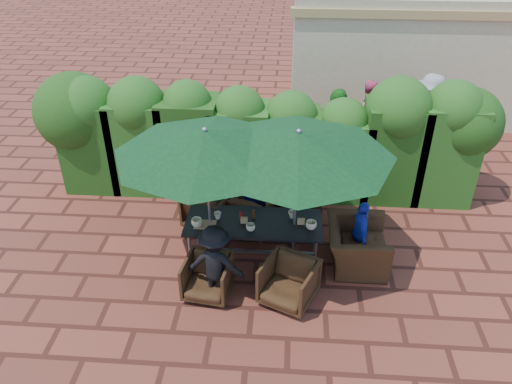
# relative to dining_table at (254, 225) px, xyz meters

# --- Properties ---
(ground) EXTENTS (80.00, 80.00, 0.00)m
(ground) POSITION_rel_dining_table_xyz_m (0.06, -0.10, -0.67)
(ground) COLOR brown
(ground) RESTS_ON ground
(dining_table) EXTENTS (2.25, 0.90, 0.75)m
(dining_table) POSITION_rel_dining_table_xyz_m (0.00, 0.00, 0.00)
(dining_table) COLOR black
(dining_table) RESTS_ON ground
(umbrella_left) EXTENTS (2.83, 2.83, 2.46)m
(umbrella_left) POSITION_rel_dining_table_xyz_m (-0.71, -0.06, 1.54)
(umbrella_left) COLOR gray
(umbrella_left) RESTS_ON ground
(umbrella_right) EXTENTS (2.96, 2.96, 2.46)m
(umbrella_right) POSITION_rel_dining_table_xyz_m (0.67, -0.02, 1.54)
(umbrella_right) COLOR gray
(umbrella_right) RESTS_ON ground
(chair_far_left) EXTENTS (1.08, 1.06, 0.86)m
(chair_far_left) POSITION_rel_dining_table_xyz_m (-0.86, 0.89, -0.25)
(chair_far_left) COLOR black
(chair_far_left) RESTS_ON ground
(chair_far_mid) EXTENTS (1.06, 1.04, 0.84)m
(chair_far_mid) POSITION_rel_dining_table_xyz_m (-0.06, 0.86, -0.25)
(chair_far_mid) COLOR black
(chair_far_mid) RESTS_ON ground
(chair_far_right) EXTENTS (0.77, 0.73, 0.75)m
(chair_far_right) POSITION_rel_dining_table_xyz_m (0.78, 1.04, -0.30)
(chair_far_right) COLOR black
(chair_far_right) RESTS_ON ground
(chair_near_left) EXTENTS (0.79, 0.75, 0.72)m
(chair_near_left) POSITION_rel_dining_table_xyz_m (-0.64, -0.93, -0.31)
(chair_near_left) COLOR black
(chair_near_left) RESTS_ON ground
(chair_near_right) EXTENTS (0.98, 0.96, 0.78)m
(chair_near_right) POSITION_rel_dining_table_xyz_m (0.61, -0.99, -0.29)
(chair_near_right) COLOR black
(chair_near_right) RESTS_ON ground
(chair_end_right) EXTENTS (0.74, 1.13, 0.98)m
(chair_end_right) POSITION_rel_dining_table_xyz_m (1.72, -0.03, -0.18)
(chair_end_right) COLOR black
(chair_end_right) RESTS_ON ground
(adult_far_left) EXTENTS (0.75, 0.60, 1.32)m
(adult_far_left) POSITION_rel_dining_table_xyz_m (-0.76, 1.00, -0.01)
(adult_far_left) COLOR white
(adult_far_left) RESTS_ON ground
(adult_far_mid) EXTENTS (0.47, 0.39, 1.28)m
(adult_far_mid) POSITION_rel_dining_table_xyz_m (-0.06, 0.99, -0.03)
(adult_far_mid) COLOR #2131B7
(adult_far_mid) RESTS_ON ground
(adult_far_right) EXTENTS (0.62, 0.49, 1.14)m
(adult_far_right) POSITION_rel_dining_table_xyz_m (0.86, 0.94, -0.11)
(adult_far_right) COLOR black
(adult_far_right) RESTS_ON ground
(adult_near_left) EXTENTS (0.89, 0.51, 1.32)m
(adult_near_left) POSITION_rel_dining_table_xyz_m (-0.50, -0.99, -0.02)
(adult_near_left) COLOR black
(adult_near_left) RESTS_ON ground
(adult_end_right) EXTENTS (0.39, 0.70, 1.14)m
(adult_end_right) POSITION_rel_dining_table_xyz_m (1.77, 0.07, -0.10)
(adult_end_right) COLOR #2131B7
(adult_end_right) RESTS_ON ground
(child_left) EXTENTS (0.33, 0.27, 0.89)m
(child_left) POSITION_rel_dining_table_xyz_m (-0.43, 0.97, -0.23)
(child_left) COLOR #E45082
(child_left) RESTS_ON ground
(child_right) EXTENTS (0.37, 0.33, 0.85)m
(child_right) POSITION_rel_dining_table_xyz_m (0.43, 1.11, -0.25)
(child_right) COLOR #804494
(child_right) RESTS_ON ground
(pedestrian_a) EXTENTS (1.51, 0.96, 1.53)m
(pedestrian_a) POSITION_rel_dining_table_xyz_m (1.63, 4.16, 0.09)
(pedestrian_a) COLOR #237D22
(pedestrian_a) RESTS_ON ground
(pedestrian_b) EXTENTS (0.86, 0.57, 1.71)m
(pedestrian_b) POSITION_rel_dining_table_xyz_m (2.32, 4.27, 0.18)
(pedestrian_b) COLOR #E45082
(pedestrian_b) RESTS_ON ground
(pedestrian_c) EXTENTS (1.31, 1.23, 1.93)m
(pedestrian_c) POSITION_rel_dining_table_xyz_m (3.67, 4.11, 0.29)
(pedestrian_c) COLOR gray
(pedestrian_c) RESTS_ON ground
(cup_a) EXTENTS (0.18, 0.18, 0.14)m
(cup_a) POSITION_rel_dining_table_xyz_m (-0.91, -0.19, 0.15)
(cup_a) COLOR beige
(cup_a) RESTS_ON dining_table
(cup_b) EXTENTS (0.12, 0.12, 0.12)m
(cup_b) POSITION_rel_dining_table_xyz_m (-0.60, 0.05, 0.13)
(cup_b) COLOR beige
(cup_b) RESTS_ON dining_table
(cup_c) EXTENTS (0.15, 0.15, 0.12)m
(cup_c) POSITION_rel_dining_table_xyz_m (-0.03, -0.24, 0.14)
(cup_c) COLOR beige
(cup_c) RESTS_ON dining_table
(cup_d) EXTENTS (0.13, 0.13, 0.12)m
(cup_d) POSITION_rel_dining_table_xyz_m (0.63, 0.17, 0.14)
(cup_d) COLOR beige
(cup_d) RESTS_ON dining_table
(cup_e) EXTENTS (0.18, 0.18, 0.14)m
(cup_e) POSITION_rel_dining_table_xyz_m (0.94, -0.13, 0.15)
(cup_e) COLOR beige
(cup_e) RESTS_ON dining_table
(ketchup_bottle) EXTENTS (0.04, 0.04, 0.17)m
(ketchup_bottle) POSITION_rel_dining_table_xyz_m (-0.21, 0.02, 0.16)
(ketchup_bottle) COLOR #B20C0A
(ketchup_bottle) RESTS_ON dining_table
(sauce_bottle) EXTENTS (0.04, 0.04, 0.17)m
(sauce_bottle) POSITION_rel_dining_table_xyz_m (-0.01, 0.09, 0.16)
(sauce_bottle) COLOR #4C230C
(sauce_bottle) RESTS_ON dining_table
(serving_tray) EXTENTS (0.35, 0.25, 0.02)m
(serving_tray) POSITION_rel_dining_table_xyz_m (-0.78, -0.15, 0.08)
(serving_tray) COLOR #9A6E4A
(serving_tray) RESTS_ON dining_table
(number_block_left) EXTENTS (0.12, 0.06, 0.10)m
(number_block_left) POSITION_rel_dining_table_xyz_m (-0.15, -0.04, 0.13)
(number_block_left) COLOR tan
(number_block_left) RESTS_ON dining_table
(number_block_right) EXTENTS (0.12, 0.06, 0.10)m
(number_block_right) POSITION_rel_dining_table_xyz_m (0.78, -0.01, 0.13)
(number_block_right) COLOR tan
(number_block_right) RESTS_ON dining_table
(hedge_wall) EXTENTS (9.10, 1.60, 2.51)m
(hedge_wall) POSITION_rel_dining_table_xyz_m (-0.08, 2.22, 0.66)
(hedge_wall) COLOR #153D10
(hedge_wall) RESTS_ON ground
(building) EXTENTS (6.20, 3.08, 3.20)m
(building) POSITION_rel_dining_table_xyz_m (3.56, 6.89, 0.93)
(building) COLOR beige
(building) RESTS_ON ground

